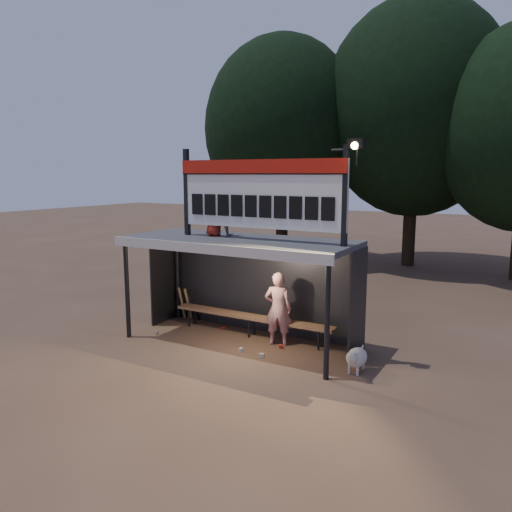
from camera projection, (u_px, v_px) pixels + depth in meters
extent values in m
plane|color=brown|center=(239.00, 343.00, 10.99)|extent=(80.00, 80.00, 0.00)
imported|color=white|center=(278.00, 309.00, 10.75)|extent=(0.68, 0.54, 1.61)
imported|color=slate|center=(223.00, 213.00, 11.01)|extent=(0.53, 0.43, 1.01)
imported|color=maroon|center=(213.00, 216.00, 10.95)|extent=(0.50, 0.39, 0.91)
cube|color=#424244|center=(239.00, 241.00, 10.62)|extent=(5.00, 2.00, 0.12)
cube|color=silver|center=(211.00, 249.00, 9.75)|extent=(5.10, 0.06, 0.20)
cylinder|color=black|center=(127.00, 290.00, 11.21)|extent=(0.10, 0.10, 2.20)
cylinder|color=black|center=(327.00, 321.00, 8.86)|extent=(0.10, 0.10, 2.20)
cylinder|color=black|center=(177.00, 276.00, 12.75)|extent=(0.10, 0.10, 2.20)
cylinder|color=black|center=(359.00, 299.00, 10.41)|extent=(0.10, 0.10, 2.20)
cube|color=black|center=(261.00, 285.00, 11.67)|extent=(5.00, 0.04, 2.20)
cube|color=black|center=(164.00, 278.00, 12.46)|extent=(0.04, 1.00, 2.20)
cube|color=black|center=(358.00, 304.00, 10.02)|extent=(0.04, 1.00, 2.20)
cylinder|color=black|center=(261.00, 241.00, 11.49)|extent=(5.00, 0.06, 0.06)
cube|color=black|center=(187.00, 192.00, 11.11)|extent=(0.10, 0.10, 1.90)
cube|color=black|center=(345.00, 196.00, 9.31)|extent=(0.10, 0.10, 1.90)
cube|color=white|center=(259.00, 194.00, 10.21)|extent=(3.80, 0.08, 1.40)
cube|color=red|center=(258.00, 166.00, 10.08)|extent=(3.80, 0.04, 0.28)
cube|color=black|center=(258.00, 174.00, 10.10)|extent=(3.80, 0.02, 0.03)
cube|color=black|center=(197.00, 204.00, 10.96)|extent=(0.27, 0.03, 0.45)
cube|color=black|center=(210.00, 205.00, 10.79)|extent=(0.27, 0.03, 0.45)
cube|color=black|center=(223.00, 205.00, 10.62)|extent=(0.27, 0.03, 0.45)
cube|color=black|center=(237.00, 206.00, 10.46)|extent=(0.27, 0.03, 0.45)
cube|color=black|center=(251.00, 206.00, 10.29)|extent=(0.27, 0.03, 0.45)
cube|color=black|center=(265.00, 207.00, 10.13)|extent=(0.27, 0.03, 0.45)
cube|color=black|center=(280.00, 207.00, 9.96)|extent=(0.27, 0.03, 0.45)
cube|color=black|center=(295.00, 208.00, 9.79)|extent=(0.27, 0.03, 0.45)
cube|color=black|center=(311.00, 208.00, 9.63)|extent=(0.27, 0.03, 0.45)
cube|color=black|center=(328.00, 209.00, 9.46)|extent=(0.27, 0.03, 0.45)
cylinder|color=black|center=(344.00, 150.00, 9.19)|extent=(0.50, 0.04, 0.04)
cylinder|color=black|center=(357.00, 158.00, 9.10)|extent=(0.04, 0.04, 0.30)
cube|color=black|center=(356.00, 144.00, 9.01)|extent=(0.30, 0.22, 0.18)
sphere|color=#FFD88C|center=(355.00, 146.00, 8.94)|extent=(0.14, 0.14, 0.14)
cube|color=#956946|center=(252.00, 317.00, 11.39)|extent=(4.00, 0.35, 0.06)
cylinder|color=black|center=(189.00, 317.00, 12.15)|extent=(0.05, 0.05, 0.45)
cylinder|color=black|center=(195.00, 315.00, 12.36)|extent=(0.05, 0.05, 0.45)
cylinder|color=black|center=(249.00, 328.00, 11.32)|extent=(0.05, 0.05, 0.45)
cylinder|color=black|center=(254.00, 325.00, 11.53)|extent=(0.05, 0.05, 0.45)
cylinder|color=black|center=(319.00, 340.00, 10.49)|extent=(0.05, 0.05, 0.45)
cylinder|color=black|center=(323.00, 337.00, 10.69)|extent=(0.05, 0.05, 0.45)
cylinder|color=black|center=(282.00, 217.00, 21.21)|extent=(0.50, 0.50, 3.74)
ellipsoid|color=black|center=(283.00, 129.00, 20.61)|extent=(6.46, 6.46, 7.48)
cylinder|color=#2E2114|center=(410.00, 214.00, 20.02)|extent=(0.50, 0.50, 4.18)
ellipsoid|color=black|center=(415.00, 109.00, 19.35)|extent=(7.22, 7.22, 8.36)
ellipsoid|color=white|center=(357.00, 358.00, 9.36)|extent=(0.36, 0.58, 0.36)
sphere|color=#EFE8CF|center=(352.00, 358.00, 9.10)|extent=(0.22, 0.22, 0.22)
cone|color=beige|center=(350.00, 361.00, 9.02)|extent=(0.10, 0.10, 0.10)
cone|color=beige|center=(349.00, 352.00, 9.10)|extent=(0.06, 0.06, 0.07)
cone|color=beige|center=(354.00, 353.00, 9.05)|extent=(0.06, 0.06, 0.07)
cylinder|color=beige|center=(349.00, 369.00, 9.27)|extent=(0.05, 0.05, 0.18)
cylinder|color=white|center=(357.00, 371.00, 9.20)|extent=(0.05, 0.05, 0.18)
cylinder|color=beige|center=(355.00, 363.00, 9.58)|extent=(0.05, 0.05, 0.18)
cylinder|color=beige|center=(364.00, 364.00, 9.50)|extent=(0.05, 0.05, 0.18)
cylinder|color=beige|center=(362.00, 349.00, 9.61)|extent=(0.04, 0.16, 0.14)
cylinder|color=olive|center=(182.00, 303.00, 12.70)|extent=(0.08, 0.27, 0.84)
cylinder|color=olive|center=(188.00, 304.00, 12.60)|extent=(0.09, 0.30, 0.83)
cylinder|color=black|center=(195.00, 305.00, 12.51)|extent=(0.07, 0.32, 0.83)
cube|color=#AC231D|center=(281.00, 347.00, 10.63)|extent=(0.12, 0.12, 0.08)
cylinder|color=silver|center=(156.00, 332.00, 11.59)|extent=(0.11, 0.14, 0.07)
cube|color=beige|center=(262.00, 356.00, 10.10)|extent=(0.11, 0.09, 0.08)
cylinder|color=red|center=(223.00, 328.00, 11.94)|extent=(0.12, 0.14, 0.07)
cube|color=silver|center=(241.00, 350.00, 10.43)|extent=(0.08, 0.11, 0.08)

